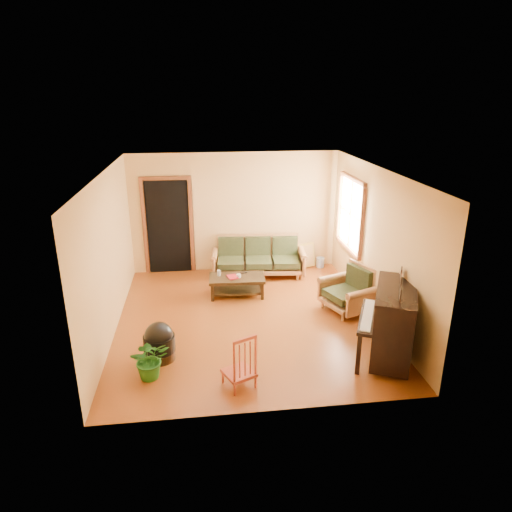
{
  "coord_description": "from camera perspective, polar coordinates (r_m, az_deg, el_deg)",
  "views": [
    {
      "loc": [
        -0.77,
        -7.17,
        3.77
      ],
      "look_at": [
        0.17,
        0.2,
        1.1
      ],
      "focal_mm": 32.0,
      "sensor_mm": 36.0,
      "label": 1
    }
  ],
  "objects": [
    {
      "name": "red_chair",
      "position": [
        6.25,
        -2.16,
        -12.82
      ],
      "size": [
        0.52,
        0.53,
        0.81
      ],
      "primitive_type": "cube",
      "rotation": [
        0.0,
        0.0,
        0.43
      ],
      "color": "maroon",
      "rests_on": "floor"
    },
    {
      "name": "book",
      "position": [
        8.82,
        -3.53,
        -2.72
      ],
      "size": [
        0.24,
        0.28,
        0.02
      ],
      "primitive_type": "imported",
      "rotation": [
        0.0,
        0.0,
        0.25
      ],
      "color": "#A31522",
      "rests_on": "coffee_table"
    },
    {
      "name": "doorway",
      "position": [
        10.05,
        -10.91,
        3.56
      ],
      "size": [
        1.08,
        0.16,
        2.05
      ],
      "primitive_type": "cube",
      "color": "black",
      "rests_on": "floor"
    },
    {
      "name": "candle",
      "position": [
        8.94,
        -4.67,
        -2.13
      ],
      "size": [
        0.09,
        0.09,
        0.11
      ],
      "primitive_type": "cylinder",
      "rotation": [
        0.0,
        0.0,
        0.4
      ],
      "color": "white",
      "rests_on": "coffee_table"
    },
    {
      "name": "armchair",
      "position": [
        8.4,
        11.24,
        -4.1
      ],
      "size": [
        1.07,
        1.09,
        0.85
      ],
      "primitive_type": "cube",
      "rotation": [
        0.0,
        0.0,
        0.38
      ],
      "color": "#A0683A",
      "rests_on": "floor"
    },
    {
      "name": "sofa",
      "position": [
        9.84,
        0.31,
        -0.12
      ],
      "size": [
        2.04,
        1.0,
        0.85
      ],
      "primitive_type": "cube",
      "rotation": [
        0.0,
        0.0,
        -0.09
      ],
      "color": "#A0683A",
      "rests_on": "floor"
    },
    {
      "name": "footstool",
      "position": [
        7.05,
        -11.96,
        -10.92
      ],
      "size": [
        0.49,
        0.49,
        0.44
      ],
      "primitive_type": "cylinder",
      "rotation": [
        0.0,
        0.0,
        0.04
      ],
      "color": "black",
      "rests_on": "floor"
    },
    {
      "name": "piano",
      "position": [
        7.04,
        16.75,
        -8.2
      ],
      "size": [
        1.23,
        1.49,
        1.14
      ],
      "primitive_type": "cube",
      "rotation": [
        0.0,
        0.0,
        -0.43
      ],
      "color": "black",
      "rests_on": "floor"
    },
    {
      "name": "potted_plant",
      "position": [
        6.63,
        -13.09,
        -12.43
      ],
      "size": [
        0.6,
        0.54,
        0.59
      ],
      "primitive_type": "imported",
      "rotation": [
        0.0,
        0.0,
        0.18
      ],
      "color": "#21611B",
      "rests_on": "floor"
    },
    {
      "name": "window",
      "position": [
        9.26,
        11.77,
        5.16
      ],
      "size": [
        0.12,
        1.36,
        1.46
      ],
      "primitive_type": "cube",
      "color": "white",
      "rests_on": "right_wall"
    },
    {
      "name": "remote",
      "position": [
        9.06,
        -1.56,
        -2.1
      ],
      "size": [
        0.14,
        0.06,
        0.01
      ],
      "primitive_type": "cube",
      "rotation": [
        0.0,
        0.0,
        0.18
      ],
      "color": "black",
      "rests_on": "coffee_table"
    },
    {
      "name": "leaning_frame",
      "position": [
        10.39,
        6.26,
        0.1
      ],
      "size": [
        0.45,
        0.25,
        0.59
      ],
      "primitive_type": "cube",
      "rotation": [
        0.0,
        0.0,
        0.38
      ],
      "color": "gold",
      "rests_on": "floor"
    },
    {
      "name": "ceramic_crock",
      "position": [
        10.51,
        8.03,
        -0.79
      ],
      "size": [
        0.24,
        0.24,
        0.23
      ],
      "primitive_type": "cylinder",
      "rotation": [
        0.0,
        0.0,
        0.37
      ],
      "color": "#3559A1",
      "rests_on": "floor"
    },
    {
      "name": "floor",
      "position": [
        8.14,
        -1.03,
        -7.84
      ],
      "size": [
        5.0,
        5.0,
        0.0
      ],
      "primitive_type": "plane",
      "color": "#662C0D",
      "rests_on": "ground"
    },
    {
      "name": "coffee_table",
      "position": [
        8.96,
        -2.4,
        -3.76
      ],
      "size": [
        1.1,
        0.63,
        0.39
      ],
      "primitive_type": "cube",
      "rotation": [
        0.0,
        0.0,
        -0.05
      ],
      "color": "black",
      "rests_on": "floor"
    },
    {
      "name": "glass_jar",
      "position": [
        8.85,
        -2.18,
        -2.48
      ],
      "size": [
        0.09,
        0.09,
        0.06
      ],
      "primitive_type": "cylinder",
      "rotation": [
        0.0,
        0.0,
        -0.04
      ],
      "color": "silver",
      "rests_on": "coffee_table"
    }
  ]
}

